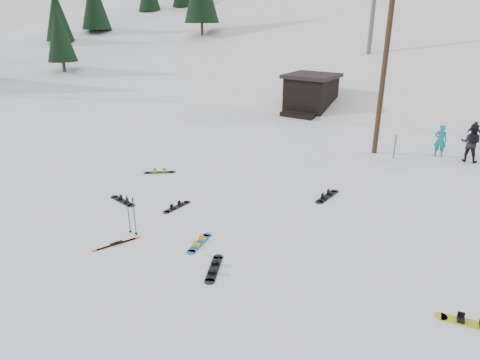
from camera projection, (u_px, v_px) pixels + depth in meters
The scene contains 19 objects.
ground at pixel (156, 262), 12.55m from camera, with size 200.00×200.00×0.00m, color white.
ski_slope at pixel (443, 158), 59.37m from camera, with size 60.00×75.00×45.00m, color white.
ridge_left at pixel (208, 125), 72.35m from camera, with size 34.00×85.00×38.00m, color white.
treeline_left at pixel (182, 64), 61.11m from camera, with size 20.00×64.00×10.00m, color black, non-canonical shape.
utility_pole at pixel (385, 60), 20.60m from camera, with size 2.00×0.26×9.00m.
trail_sign at pixel (397, 134), 20.95m from camera, with size 0.50×0.09×1.85m.
lift_hut at pixel (310, 94), 30.81m from camera, with size 3.40×4.10×2.75m.
hero_snowboard at pixel (199, 243), 13.53m from camera, with size 0.52×1.40×0.10m.
hero_skis at pixel (116, 244), 13.48m from camera, with size 0.63×1.49×0.08m.
ski_poles at pixel (131, 215), 13.86m from camera, with size 0.37×0.10×1.35m.
board_scatter_a at pixel (122, 201), 16.55m from camera, with size 1.47×0.47×0.10m.
board_scatter_b at pixel (177, 207), 16.05m from camera, with size 0.30×1.38×0.10m.
board_scatter_c at pixel (160, 172), 19.52m from camera, with size 1.19×1.02×0.10m.
board_scatter_d at pixel (214, 268), 12.19m from camera, with size 0.84×1.42×0.11m.
board_scatter_e at pixel (472, 323), 10.02m from camera, with size 1.59×0.55×0.11m.
board_scatter_f at pixel (327, 196), 16.95m from camera, with size 0.39×1.69×0.12m.
skier_teal at pixel (440, 141), 21.53m from camera, with size 0.59×0.39×1.62m, color #0D8587.
skier_dark at pixel (471, 143), 20.70m from camera, with size 0.91×0.71×1.88m, color black.
skier_navy at pixel (474, 135), 22.85m from camera, with size 0.85×0.35×1.44m, color #1A1D42.
Camera 1 is at (8.10, -7.57, 6.83)m, focal length 32.00 mm.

